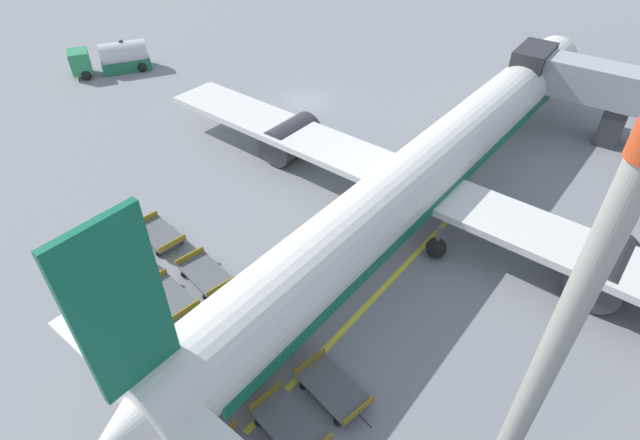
# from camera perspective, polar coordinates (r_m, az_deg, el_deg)

# --- Properties ---
(ground_plane) EXTENTS (500.00, 500.00, 0.00)m
(ground_plane) POSITION_cam_1_polar(r_m,az_deg,el_deg) (45.37, -1.80, 13.39)
(ground_plane) COLOR gray
(airplane) EXTENTS (42.08, 47.32, 11.58)m
(airplane) POSITION_cam_1_polar(r_m,az_deg,el_deg) (31.32, 12.41, 5.73)
(airplane) COLOR white
(airplane) RESTS_ON ground_plane
(fuel_tanker_primary) EXTENTS (5.68, 7.39, 2.96)m
(fuel_tanker_primary) POSITION_cam_1_polar(r_m,az_deg,el_deg) (54.87, -22.33, 16.70)
(fuel_tanker_primary) COLOR #2D8C5B
(fuel_tanker_primary) RESTS_ON ground_plane
(baggage_dolly_row_near_col_a) EXTENTS (3.98, 2.16, 0.92)m
(baggage_dolly_row_near_col_a) POSITION_cam_1_polar(r_m,az_deg,el_deg) (30.02, -25.64, -5.42)
(baggage_dolly_row_near_col_a) COLOR #515459
(baggage_dolly_row_near_col_a) RESTS_ON ground_plane
(baggage_dolly_row_near_col_b) EXTENTS (4.00, 2.39, 0.92)m
(baggage_dolly_row_near_col_b) POSITION_cam_1_polar(r_m,az_deg,el_deg) (26.57, -21.79, -10.97)
(baggage_dolly_row_near_col_b) COLOR #515459
(baggage_dolly_row_near_col_b) RESTS_ON ground_plane
(baggage_dolly_row_near_col_c) EXTENTS (3.99, 2.26, 0.92)m
(baggage_dolly_row_near_col_c) POSITION_cam_1_polar(r_m,az_deg,el_deg) (23.55, -16.59, -18.05)
(baggage_dolly_row_near_col_c) COLOR #515459
(baggage_dolly_row_near_col_c) RESTS_ON ground_plane
(baggage_dolly_row_mid_a_col_a) EXTENTS (3.97, 2.11, 0.92)m
(baggage_dolly_row_mid_a_col_a) POSITION_cam_1_polar(r_m,az_deg,el_deg) (30.48, -21.89, -3.36)
(baggage_dolly_row_mid_a_col_a) COLOR #515459
(baggage_dolly_row_mid_a_col_a) RESTS_ON ground_plane
(baggage_dolly_row_mid_a_col_b) EXTENTS (3.99, 2.22, 0.92)m
(baggage_dolly_row_mid_a_col_b) POSITION_cam_1_polar(r_m,az_deg,el_deg) (26.97, -16.92, -8.51)
(baggage_dolly_row_mid_a_col_b) COLOR #515459
(baggage_dolly_row_mid_a_col_b) RESTS_ON ground_plane
(baggage_dolly_row_mid_a_col_c) EXTENTS (4.00, 2.38, 0.92)m
(baggage_dolly_row_mid_a_col_c) POSITION_cam_1_polar(r_m,az_deg,el_deg) (24.04, -10.73, -14.93)
(baggage_dolly_row_mid_a_col_c) COLOR #515459
(baggage_dolly_row_mid_a_col_c) RESTS_ON ground_plane
(baggage_dolly_row_mid_a_col_d) EXTENTS (3.99, 2.31, 0.92)m
(baggage_dolly_row_mid_a_col_d) POSITION_cam_1_polar(r_m,az_deg,el_deg) (21.88, -3.48, -22.36)
(baggage_dolly_row_mid_a_col_d) COLOR #515459
(baggage_dolly_row_mid_a_col_d) RESTS_ON ground_plane
(baggage_dolly_row_mid_b_col_a) EXTENTS (3.98, 2.21, 0.92)m
(baggage_dolly_row_mid_b_col_a) POSITION_cam_1_polar(r_m,az_deg,el_deg) (30.91, -17.94, -1.56)
(baggage_dolly_row_mid_b_col_a) COLOR #515459
(baggage_dolly_row_mid_b_col_a) RESTS_ON ground_plane
(baggage_dolly_row_mid_b_col_b) EXTENTS (4.00, 2.35, 0.92)m
(baggage_dolly_row_mid_b_col_b) POSITION_cam_1_polar(r_m,az_deg,el_deg) (27.70, -12.94, -6.03)
(baggage_dolly_row_mid_b_col_b) COLOR #515459
(baggage_dolly_row_mid_b_col_b) RESTS_ON ground_plane
(baggage_dolly_row_mid_b_col_c) EXTENTS (3.99, 2.33, 0.92)m
(baggage_dolly_row_mid_b_col_c) POSITION_cam_1_polar(r_m,az_deg,el_deg) (24.87, -6.53, -11.78)
(baggage_dolly_row_mid_b_col_c) COLOR #515459
(baggage_dolly_row_mid_b_col_c) RESTS_ON ground_plane
(baggage_dolly_row_mid_b_col_d) EXTENTS (4.00, 2.39, 0.92)m
(baggage_dolly_row_mid_b_col_d) POSITION_cam_1_polar(r_m,az_deg,el_deg) (22.69, 1.51, -18.71)
(baggage_dolly_row_mid_b_col_d) COLOR #515459
(baggage_dolly_row_mid_b_col_d) RESTS_ON ground_plane
(apron_light_mast) EXTENTS (2.00, 0.70, 20.22)m
(apron_light_mast) POSITION_cam_1_polar(r_m,az_deg,el_deg) (11.84, 26.37, -10.38)
(apron_light_mast) COLOR #ADA89E
(apron_light_mast) RESTS_ON ground_plane
(stand_guidance_stripe) EXTENTS (1.27, 24.92, 0.01)m
(stand_guidance_stripe) POSITION_cam_1_polar(r_m,az_deg,el_deg) (25.79, 4.29, -10.81)
(stand_guidance_stripe) COLOR yellow
(stand_guidance_stripe) RESTS_ON ground_plane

